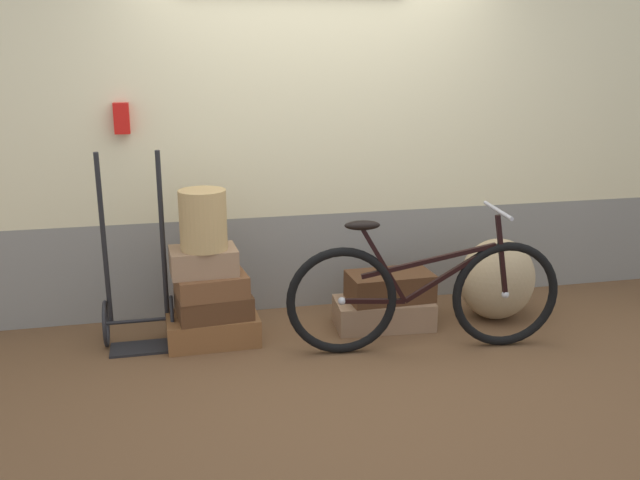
{
  "coord_description": "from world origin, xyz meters",
  "views": [
    {
      "loc": [
        -1.08,
        -4.1,
        1.87
      ],
      "look_at": [
        -0.1,
        0.14,
        0.68
      ],
      "focal_mm": 39.4,
      "sensor_mm": 36.0,
      "label": 1
    }
  ],
  "objects": [
    {
      "name": "ground",
      "position": [
        0.0,
        0.0,
        -0.03
      ],
      "size": [
        9.18,
        5.2,
        0.06
      ],
      "primitive_type": "cube",
      "color": "brown"
    },
    {
      "name": "station_building",
      "position": [
        0.01,
        0.85,
        1.27
      ],
      "size": [
        7.18,
        0.74,
        2.53
      ],
      "color": "gray",
      "rests_on": "ground"
    },
    {
      "name": "suitcase_0",
      "position": [
        -0.8,
        0.25,
        0.09
      ],
      "size": [
        0.6,
        0.4,
        0.18
      ],
      "primitive_type": "cube",
      "rotation": [
        0.0,
        0.0,
        0.02
      ],
      "color": "brown",
      "rests_on": "ground"
    },
    {
      "name": "suitcase_1",
      "position": [
        -0.79,
        0.25,
        0.26
      ],
      "size": [
        0.5,
        0.41,
        0.15
      ],
      "primitive_type": "cube",
      "rotation": [
        0.0,
        0.0,
        0.09
      ],
      "color": "#4C2D19",
      "rests_on": "suitcase_0"
    },
    {
      "name": "suitcase_2",
      "position": [
        -0.8,
        0.23,
        0.4
      ],
      "size": [
        0.48,
        0.37,
        0.14
      ],
      "primitive_type": "cube",
      "rotation": [
        0.0,
        0.0,
        0.11
      ],
      "color": "brown",
      "rests_on": "suitcase_1"
    },
    {
      "name": "suitcase_3",
      "position": [
        -0.84,
        0.26,
        0.56
      ],
      "size": [
        0.43,
        0.32,
        0.17
      ],
      "primitive_type": "cube",
      "rotation": [
        0.0,
        0.0,
        0.04
      ],
      "color": "#937051",
      "rests_on": "suitcase_2"
    },
    {
      "name": "suitcase_4",
      "position": [
        0.37,
        0.24,
        0.1
      ],
      "size": [
        0.69,
        0.4,
        0.19
      ],
      "primitive_type": "cube",
      "rotation": [
        0.0,
        0.0,
        -0.08
      ],
      "color": "#937051",
      "rests_on": "ground"
    },
    {
      "name": "suitcase_5",
      "position": [
        0.42,
        0.25,
        0.29
      ],
      "size": [
        0.58,
        0.33,
        0.19
      ],
      "primitive_type": "cube",
      "rotation": [
        0.0,
        0.0,
        0.03
      ],
      "color": "#4C2D19",
      "rests_on": "suitcase_4"
    },
    {
      "name": "wicker_basket",
      "position": [
        -0.83,
        0.24,
        0.83
      ],
      "size": [
        0.3,
        0.3,
        0.38
      ],
      "primitive_type": "cylinder",
      "color": "tan",
      "rests_on": "suitcase_3"
    },
    {
      "name": "luggage_trolley",
      "position": [
        -1.27,
        0.31,
        0.28
      ],
      "size": [
        0.44,
        0.37,
        1.27
      ],
      "color": "black",
      "rests_on": "ground"
    },
    {
      "name": "burlap_sack",
      "position": [
        1.2,
        0.22,
        0.29
      ],
      "size": [
        0.54,
        0.46,
        0.58
      ],
      "primitive_type": "ellipsoid",
      "color": "tan",
      "rests_on": "ground"
    },
    {
      "name": "bicycle",
      "position": [
        0.5,
        -0.18,
        0.37
      ],
      "size": [
        1.75,
        0.46,
        0.91
      ],
      "color": "black",
      "rests_on": "ground"
    }
  ]
}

